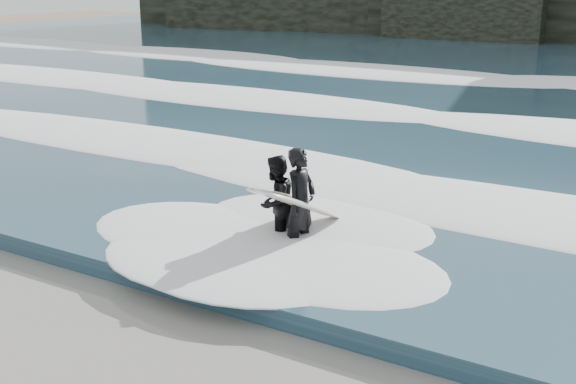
# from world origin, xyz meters

# --- Properties ---
(sea) EXTENTS (90.00, 52.00, 0.30)m
(sea) POSITION_xyz_m (0.00, 29.00, 0.15)
(sea) COLOR #254354
(sea) RESTS_ON ground
(foam_near) EXTENTS (60.00, 3.20, 0.20)m
(foam_near) POSITION_xyz_m (0.00, 9.00, 0.40)
(foam_near) COLOR white
(foam_near) RESTS_ON sea
(foam_mid) EXTENTS (60.00, 4.00, 0.24)m
(foam_mid) POSITION_xyz_m (0.00, 16.00, 0.42)
(foam_mid) COLOR white
(foam_mid) RESTS_ON sea
(foam_far) EXTENTS (60.00, 4.80, 0.30)m
(foam_far) POSITION_xyz_m (0.00, 25.00, 0.45)
(foam_far) COLOR white
(foam_far) RESTS_ON sea
(surfer_left) EXTENTS (0.98, 2.05, 1.74)m
(surfer_left) POSITION_xyz_m (1.15, 5.34, 0.88)
(surfer_left) COLOR black
(surfer_left) RESTS_ON ground
(surfer_right) EXTENTS (1.20, 2.13, 1.55)m
(surfer_right) POSITION_xyz_m (0.83, 5.38, 0.78)
(surfer_right) COLOR black
(surfer_right) RESTS_ON ground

